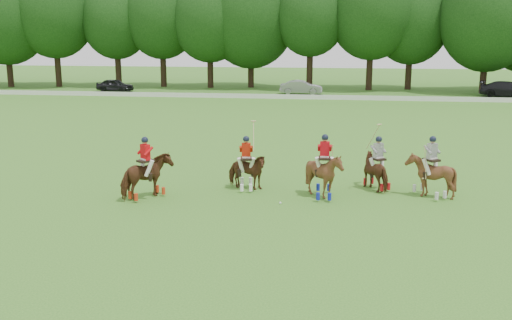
# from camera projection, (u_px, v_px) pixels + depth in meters

# --- Properties ---
(ground) EXTENTS (180.00, 180.00, 0.00)m
(ground) POSITION_uv_depth(u_px,v_px,m) (234.00, 230.00, 18.49)
(ground) COLOR #326A1E
(ground) RESTS_ON ground
(tree_line) EXTENTS (117.98, 14.32, 14.75)m
(tree_line) POSITION_uv_depth(u_px,v_px,m) (313.00, 15.00, 63.09)
(tree_line) COLOR black
(tree_line) RESTS_ON ground
(boundary_rail) EXTENTS (120.00, 0.10, 0.44)m
(boundary_rail) POSITION_uv_depth(u_px,v_px,m) (304.00, 97.00, 55.16)
(boundary_rail) COLOR white
(boundary_rail) RESTS_ON ground
(car_left) EXTENTS (4.23, 2.16, 1.38)m
(car_left) POSITION_uv_depth(u_px,v_px,m) (115.00, 85.00, 62.32)
(car_left) COLOR black
(car_left) RESTS_ON ground
(car_mid) EXTENTS (4.40, 1.54, 1.45)m
(car_mid) POSITION_uv_depth(u_px,v_px,m) (301.00, 87.00, 59.48)
(car_mid) COLOR gray
(car_mid) RESTS_ON ground
(car_right) EXTENTS (5.86, 4.02, 1.58)m
(car_right) POSITION_uv_depth(u_px,v_px,m) (509.00, 89.00, 56.61)
(car_right) COLOR black
(car_right) RESTS_ON ground
(polo_red_a) EXTENTS (1.95, 2.18, 2.41)m
(polo_red_a) POSITION_uv_depth(u_px,v_px,m) (146.00, 176.00, 21.83)
(polo_red_a) COLOR #4D2814
(polo_red_a) RESTS_ON ground
(polo_red_b) EXTENTS (1.65, 1.47, 2.75)m
(polo_red_b) POSITION_uv_depth(u_px,v_px,m) (246.00, 171.00, 23.12)
(polo_red_b) COLOR #4D2814
(polo_red_b) RESTS_ON ground
(polo_red_c) EXTENTS (1.51, 1.68, 2.48)m
(polo_red_c) POSITION_uv_depth(u_px,v_px,m) (324.00, 174.00, 21.96)
(polo_red_c) COLOR #4D2814
(polo_red_c) RESTS_ON ground
(polo_stripe_a) EXTENTS (1.64, 1.87, 2.73)m
(polo_stripe_a) POSITION_uv_depth(u_px,v_px,m) (377.00, 171.00, 23.16)
(polo_stripe_a) COLOR #4D2814
(polo_stripe_a) RESTS_ON ground
(polo_stripe_b) EXTENTS (2.00, 2.05, 2.40)m
(polo_stripe_b) POSITION_uv_depth(u_px,v_px,m) (430.00, 175.00, 22.05)
(polo_stripe_b) COLOR #4D2814
(polo_stripe_b) RESTS_ON ground
(polo_ball) EXTENTS (0.09, 0.09, 0.09)m
(polo_ball) POSITION_uv_depth(u_px,v_px,m) (280.00, 203.00, 21.26)
(polo_ball) COLOR white
(polo_ball) RESTS_ON ground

